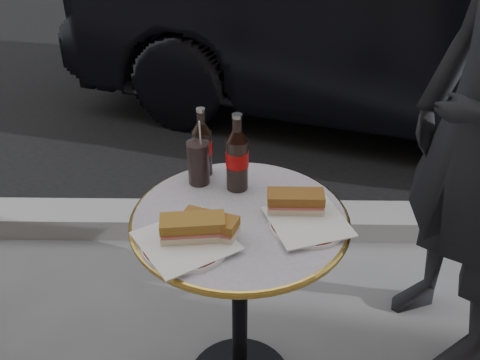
{
  "coord_description": "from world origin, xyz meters",
  "views": [
    {
      "loc": [
        0.02,
        -1.22,
        1.62
      ],
      "look_at": [
        0.0,
        0.05,
        0.82
      ],
      "focal_mm": 40.0,
      "sensor_mm": 36.0,
      "label": 1
    }
  ],
  "objects_px": {
    "cola_bottle_right": "(237,152)",
    "parked_car": "(398,18)",
    "plate_left": "(186,243)",
    "cola_bottle_left": "(202,142)",
    "bistro_table": "(240,309)",
    "cola_glass": "(198,163)",
    "plate_right": "(308,224)"
  },
  "relations": [
    {
      "from": "cola_bottle_left",
      "to": "cola_bottle_right",
      "type": "height_order",
      "value": "cola_bottle_right"
    },
    {
      "from": "cola_bottle_left",
      "to": "plate_right",
      "type": "bearing_deg",
      "value": -41.59
    },
    {
      "from": "cola_glass",
      "to": "parked_car",
      "type": "relative_size",
      "value": 0.03
    },
    {
      "from": "cola_bottle_left",
      "to": "parked_car",
      "type": "xyz_separation_m",
      "value": [
        1.1,
        2.01,
        -0.16
      ]
    },
    {
      "from": "cola_bottle_left",
      "to": "cola_bottle_right",
      "type": "distance_m",
      "value": 0.14
    },
    {
      "from": "cola_bottle_right",
      "to": "plate_right",
      "type": "bearing_deg",
      "value": -43.77
    },
    {
      "from": "bistro_table",
      "to": "cola_glass",
      "type": "distance_m",
      "value": 0.49
    },
    {
      "from": "cola_bottle_right",
      "to": "cola_glass",
      "type": "height_order",
      "value": "cola_bottle_right"
    },
    {
      "from": "plate_left",
      "to": "parked_car",
      "type": "relative_size",
      "value": 0.06
    },
    {
      "from": "cola_bottle_left",
      "to": "cola_bottle_right",
      "type": "relative_size",
      "value": 0.91
    },
    {
      "from": "cola_bottle_right",
      "to": "cola_glass",
      "type": "relative_size",
      "value": 1.76
    },
    {
      "from": "cola_bottle_right",
      "to": "parked_car",
      "type": "bearing_deg",
      "value": 64.67
    },
    {
      "from": "plate_left",
      "to": "cola_glass",
      "type": "relative_size",
      "value": 1.67
    },
    {
      "from": "bistro_table",
      "to": "cola_glass",
      "type": "xyz_separation_m",
      "value": [
        -0.13,
        0.18,
        0.44
      ]
    },
    {
      "from": "cola_bottle_left",
      "to": "cola_glass",
      "type": "relative_size",
      "value": 1.61
    },
    {
      "from": "parked_car",
      "to": "cola_glass",
      "type": "bearing_deg",
      "value": 170.15
    },
    {
      "from": "bistro_table",
      "to": "cola_bottle_right",
      "type": "relative_size",
      "value": 2.97
    },
    {
      "from": "bistro_table",
      "to": "cola_bottle_left",
      "type": "height_order",
      "value": "cola_bottle_left"
    },
    {
      "from": "bistro_table",
      "to": "plate_left",
      "type": "height_order",
      "value": "plate_left"
    },
    {
      "from": "cola_bottle_left",
      "to": "parked_car",
      "type": "relative_size",
      "value": 0.05
    },
    {
      "from": "cola_bottle_left",
      "to": "cola_bottle_right",
      "type": "xyz_separation_m",
      "value": [
        0.11,
        -0.08,
        0.01
      ]
    },
    {
      "from": "bistro_table",
      "to": "cola_bottle_left",
      "type": "xyz_separation_m",
      "value": [
        -0.12,
        0.23,
        0.48
      ]
    },
    {
      "from": "plate_right",
      "to": "cola_bottle_right",
      "type": "xyz_separation_m",
      "value": [
        -0.2,
        0.19,
        0.12
      ]
    },
    {
      "from": "plate_left",
      "to": "parked_car",
      "type": "xyz_separation_m",
      "value": [
        1.12,
        2.37,
        -0.05
      ]
    },
    {
      "from": "parked_car",
      "to": "plate_left",
      "type": "bearing_deg",
      "value": 173.15
    },
    {
      "from": "bistro_table",
      "to": "parked_car",
      "type": "distance_m",
      "value": 2.46
    },
    {
      "from": "cola_bottle_right",
      "to": "plate_left",
      "type": "bearing_deg",
      "value": -114.7
    },
    {
      "from": "plate_left",
      "to": "plate_right",
      "type": "distance_m",
      "value": 0.34
    },
    {
      "from": "plate_right",
      "to": "cola_glass",
      "type": "bearing_deg",
      "value": 145.3
    },
    {
      "from": "plate_right",
      "to": "cola_bottle_left",
      "type": "distance_m",
      "value": 0.42
    },
    {
      "from": "cola_glass",
      "to": "parked_car",
      "type": "xyz_separation_m",
      "value": [
        1.11,
        2.06,
        -0.11
      ]
    },
    {
      "from": "cola_bottle_right",
      "to": "parked_car",
      "type": "distance_m",
      "value": 2.32
    }
  ]
}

